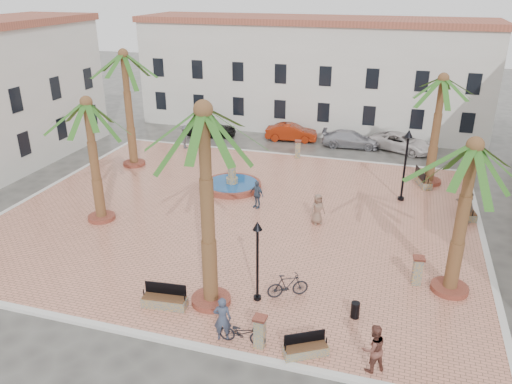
{
  "coord_description": "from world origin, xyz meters",
  "views": [
    {
      "loc": [
        8.38,
        -24.28,
        12.45
      ],
      "look_at": [
        1.0,
        0.0,
        1.6
      ],
      "focal_mm": 35.0,
      "sensor_mm": 36.0,
      "label": 1
    }
  ],
  "objects_px": {
    "palm_s": "(204,134)",
    "lamppost_e": "(406,153)",
    "bench_s": "(165,301)",
    "cyclist_b": "(373,348)",
    "palm_sw": "(88,117)",
    "pedestrian_fountain_b": "(257,194)",
    "bench_ne": "(423,180)",
    "litter_bin": "(355,310)",
    "palm_e": "(472,165)",
    "bench_se": "(306,350)",
    "cyclist_a": "(222,319)",
    "bench_e": "(467,211)",
    "bollard_n": "(298,149)",
    "pedestrian_north": "(185,137)",
    "bollard_se": "(260,331)",
    "lamppost_s": "(257,248)",
    "pedestrian_fountain_a": "(318,209)",
    "car_black": "(211,128)",
    "palm_nw": "(124,67)",
    "bollard_e": "(417,270)",
    "car_white": "(401,142)",
    "bicycle_b": "(288,285)",
    "palm_ne": "(442,92)",
    "car_silver": "(351,139)",
    "pedestrian_east": "(466,207)",
    "fountain": "(232,184)",
    "bicycle_a": "(242,333)",
    "car_red": "(291,132)"
  },
  "relations": [
    {
      "from": "cyclist_a",
      "to": "bicycle_b",
      "type": "height_order",
      "value": "cyclist_a"
    },
    {
      "from": "palm_nw",
      "to": "car_black",
      "type": "xyz_separation_m",
      "value": [
        2.5,
        8.69,
        -6.36
      ]
    },
    {
      "from": "pedestrian_fountain_a",
      "to": "bollard_e",
      "type": "bearing_deg",
      "value": -81.44
    },
    {
      "from": "pedestrian_fountain_a",
      "to": "bollard_se",
      "type": "bearing_deg",
      "value": -131.09
    },
    {
      "from": "litter_bin",
      "to": "pedestrian_fountain_b",
      "type": "relative_size",
      "value": 0.41
    },
    {
      "from": "bench_s",
      "to": "cyclist_b",
      "type": "relative_size",
      "value": 1.05
    },
    {
      "from": "palm_s",
      "to": "bicycle_a",
      "type": "bearing_deg",
      "value": -44.7
    },
    {
      "from": "bicycle_b",
      "to": "pedestrian_east",
      "type": "distance_m",
      "value": 12.26
    },
    {
      "from": "palm_s",
      "to": "lamppost_e",
      "type": "distance_m",
      "value": 15.46
    },
    {
      "from": "bench_s",
      "to": "pedestrian_fountain_b",
      "type": "height_order",
      "value": "pedestrian_fountain_b"
    },
    {
      "from": "bench_se",
      "to": "bench_e",
      "type": "xyz_separation_m",
      "value": [
        6.39,
        13.8,
        0.04
      ]
    },
    {
      "from": "palm_e",
      "to": "car_white",
      "type": "height_order",
      "value": "palm_e"
    },
    {
      "from": "lamppost_s",
      "to": "pedestrian_fountain_b",
      "type": "relative_size",
      "value": 2.18
    },
    {
      "from": "palm_nw",
      "to": "car_red",
      "type": "xyz_separation_m",
      "value": [
        9.35,
        9.52,
        -6.38
      ]
    },
    {
      "from": "bench_se",
      "to": "bollard_e",
      "type": "height_order",
      "value": "bollard_e"
    },
    {
      "from": "bench_s",
      "to": "bollard_e",
      "type": "relative_size",
      "value": 1.41
    },
    {
      "from": "cyclist_a",
      "to": "lamppost_e",
      "type": "bearing_deg",
      "value": -126.0
    },
    {
      "from": "palm_sw",
      "to": "bench_ne",
      "type": "xyz_separation_m",
      "value": [
        17.1,
        10.46,
        -5.5
      ]
    },
    {
      "from": "lamppost_s",
      "to": "pedestrian_north",
      "type": "distance_m",
      "value": 21.08
    },
    {
      "from": "bollard_n",
      "to": "pedestrian_north",
      "type": "distance_m",
      "value": 8.98
    },
    {
      "from": "palm_nw",
      "to": "litter_bin",
      "type": "xyz_separation_m",
      "value": [
        17.22,
        -13.14,
        -6.59
      ]
    },
    {
      "from": "bench_s",
      "to": "bench_ne",
      "type": "xyz_separation_m",
      "value": [
        10.09,
        16.75,
        0.02
      ]
    },
    {
      "from": "pedestrian_north",
      "to": "car_white",
      "type": "distance_m",
      "value": 16.97
    },
    {
      "from": "palm_sw",
      "to": "litter_bin",
      "type": "distance_m",
      "value": 16.21
    },
    {
      "from": "palm_e",
      "to": "lamppost_s",
      "type": "bearing_deg",
      "value": -158.73
    },
    {
      "from": "cyclist_b",
      "to": "car_red",
      "type": "relative_size",
      "value": 0.42
    },
    {
      "from": "pedestrian_fountain_b",
      "to": "bench_s",
      "type": "bearing_deg",
      "value": -68.58
    },
    {
      "from": "bicycle_a",
      "to": "cyclist_b",
      "type": "xyz_separation_m",
      "value": [
        4.64,
        0.0,
        0.44
      ]
    },
    {
      "from": "car_white",
      "to": "bench_ne",
      "type": "bearing_deg",
      "value": -143.59
    },
    {
      "from": "bench_ne",
      "to": "pedestrian_fountain_a",
      "type": "relative_size",
      "value": 1.21
    },
    {
      "from": "palm_sw",
      "to": "car_silver",
      "type": "relative_size",
      "value": 1.51
    },
    {
      "from": "cyclist_b",
      "to": "car_black",
      "type": "bearing_deg",
      "value": -92.02
    },
    {
      "from": "fountain",
      "to": "cyclist_b",
      "type": "bearing_deg",
      "value": -54.36
    },
    {
      "from": "pedestrian_north",
      "to": "palm_nw",
      "type": "bearing_deg",
      "value": 149.57
    },
    {
      "from": "bollard_e",
      "to": "fountain",
      "type": "bearing_deg",
      "value": 144.92
    },
    {
      "from": "bench_s",
      "to": "cyclist_a",
      "type": "bearing_deg",
      "value": -27.68
    },
    {
      "from": "palm_s",
      "to": "bench_se",
      "type": "bearing_deg",
      "value": -24.17
    },
    {
      "from": "palm_sw",
      "to": "pedestrian_fountain_b",
      "type": "xyz_separation_m",
      "value": [
        7.82,
        4.0,
        -4.97
      ]
    },
    {
      "from": "litter_bin",
      "to": "palm_s",
      "type": "bearing_deg",
      "value": -172.91
    },
    {
      "from": "bench_e",
      "to": "bench_ne",
      "type": "bearing_deg",
      "value": 19.16
    },
    {
      "from": "palm_sw",
      "to": "bollard_se",
      "type": "bearing_deg",
      "value": -33.29
    },
    {
      "from": "pedestrian_north",
      "to": "cyclist_a",
      "type": "bearing_deg",
      "value": -160.18
    },
    {
      "from": "palm_sw",
      "to": "cyclist_a",
      "type": "distance_m",
      "value": 13.4
    },
    {
      "from": "palm_e",
      "to": "cyclist_b",
      "type": "distance_m",
      "value": 8.02
    },
    {
      "from": "bicycle_b",
      "to": "bollard_e",
      "type": "bearing_deg",
      "value": -92.93
    },
    {
      "from": "bench_e",
      "to": "pedestrian_fountain_b",
      "type": "relative_size",
      "value": 1.17
    },
    {
      "from": "bicycle_b",
      "to": "palm_ne",
      "type": "bearing_deg",
      "value": -50.33
    },
    {
      "from": "palm_sw",
      "to": "lamppost_s",
      "type": "bearing_deg",
      "value": -24.23
    },
    {
      "from": "litter_bin",
      "to": "bicycle_a",
      "type": "xyz_separation_m",
      "value": [
        -3.77,
        -2.73,
        0.12
      ]
    },
    {
      "from": "bicycle_b",
      "to": "car_silver",
      "type": "distance_m",
      "value": 21.72
    }
  ]
}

